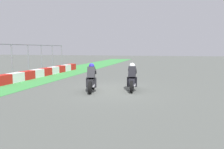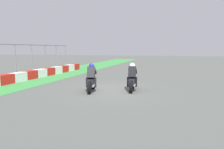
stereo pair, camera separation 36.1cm
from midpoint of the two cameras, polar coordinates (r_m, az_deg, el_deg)
The scene contains 5 objects.
ground_plane at distance 12.43m, azimuth -0.97°, elevation -4.01°, with size 120.00×120.00×0.00m, color #525550.
grass_verge at distance 15.69m, azimuth -26.13°, elevation -2.44°, with size 72.00×4.41×0.02m, color #3C9043.
track_barrier at distance 15.79m, azimuth -26.76°, elevation -1.28°, with size 21.97×0.60×0.64m.
rider_lane_a at distance 12.30m, azimuth 4.28°, elevation -1.21°, with size 2.04×0.58×1.51m.
rider_lane_b at distance 12.05m, azimuth -6.08°, elevation -1.39°, with size 2.02×0.66×1.51m.
Camera 1 is at (-11.84, -3.02, 2.29)m, focal length 36.08 mm.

